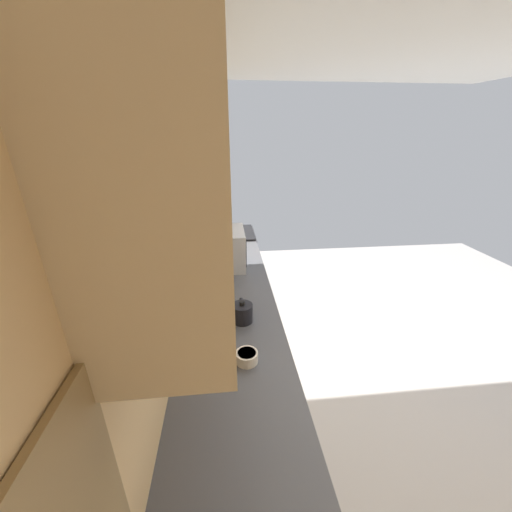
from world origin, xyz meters
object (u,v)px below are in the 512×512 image
Objects in this scene: oven_range at (229,267)px; bowl at (247,356)px; microwave at (226,248)px; kettle at (242,313)px.

bowl is (-2.18, -0.06, 0.48)m from oven_range.
kettle is at bearing -174.29° from microwave.
microwave reaches higher than bowl.
kettle is at bearing -178.06° from oven_range.
oven_range is 1.10m from microwave.
microwave is 1.28m from bowl.
oven_range reaches higher than kettle.
oven_range is 2.23m from bowl.
kettle reaches higher than bowl.
bowl is at bearing -178.40° from oven_range.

